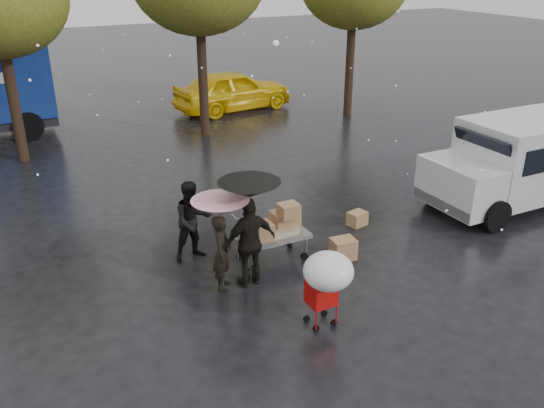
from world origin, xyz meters
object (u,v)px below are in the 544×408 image
person_pink (222,252)px  white_van (524,159)px  vendor_cart (276,228)px  person_black (250,242)px  shopping_cart (327,275)px  yellow_taxi (233,90)px

person_pink → white_van: white_van is taller
vendor_cart → person_black: bearing=-143.2°
person_pink → person_black: bearing=-71.8°
person_pink → shopping_cart: (1.03, -2.04, 0.31)m
person_pink → person_black: (0.52, -0.14, 0.16)m
shopping_cart → white_van: (7.30, 2.41, 0.10)m
person_pink → white_van: bearing=-54.4°
person_pink → vendor_cart: (1.41, 0.53, -0.02)m
person_black → vendor_cart: bearing=-146.7°
person_pink → shopping_cart: bearing=-120.1°
vendor_cart → white_van: 6.94m
person_pink → shopping_cart: 2.31m
vendor_cart → shopping_cart: bearing=-98.4°
person_black → white_van: size_ratio=0.37×
yellow_taxi → white_van: bearing=-173.7°
white_van → yellow_taxi: white_van is taller
person_black → yellow_taxi: bearing=-115.6°
vendor_cart → shopping_cart: 2.62m
person_black → vendor_cart: size_ratio=1.19×
person_pink → white_van: size_ratio=0.31×
vendor_cart → white_van: (6.92, -0.16, 0.43)m
person_black → white_van: (7.82, 0.51, 0.25)m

